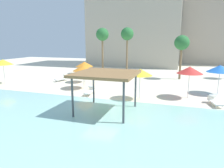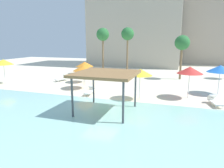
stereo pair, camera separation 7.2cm
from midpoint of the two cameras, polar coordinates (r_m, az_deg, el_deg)
name	(u,v)px [view 2 (the right image)]	position (r m, az deg, el deg)	size (l,w,h in m)	color
ground_plane	(100,105)	(16.21, -3.16, -5.82)	(80.00, 80.00, 0.00)	beige
lagoon_water	(65,132)	(11.81, -12.85, -12.95)	(44.00, 13.50, 0.04)	#99D1C6
shade_pavilion	(106,75)	(13.97, -1.53, 2.57)	(4.12, 4.12, 2.84)	#42474C
beach_umbrella_yellow_0	(3,62)	(26.66, -28.09, 5.45)	(2.24, 2.24, 2.89)	silver
beach_umbrella_red_1	(190,70)	(18.84, 21.09, 3.64)	(2.20, 2.20, 2.79)	silver
beach_umbrella_orange_2	(85,64)	(24.78, -7.58, 5.53)	(2.09, 2.09, 2.52)	silver
beach_umbrella_orange_3	(84,68)	(21.45, -7.84, 4.51)	(2.27, 2.27, 2.53)	silver
beach_umbrella_yellow_4	(140,72)	(17.34, 8.00, 3.31)	(2.08, 2.08, 2.66)	silver
beach_umbrella_blue_5	(220,69)	(21.40, 28.18, 3.81)	(2.39, 2.39, 2.77)	silver
lounge_chair_0	(63,78)	(26.56, -13.60, 1.59)	(1.19, 1.99, 0.74)	white
lounge_chair_2	(90,91)	(19.43, -6.07, -1.86)	(0.86, 1.96, 0.74)	white
lounge_chair_3	(215,101)	(17.99, 26.90, -4.22)	(1.02, 1.98, 0.74)	white
palm_tree_1	(182,44)	(28.06, 19.14, 10.64)	(1.90, 1.90, 5.70)	brown
palm_tree_2	(128,35)	(31.23, 4.46, 13.48)	(1.90, 1.90, 6.96)	brown
palm_tree_3	(103,36)	(31.03, -2.53, 13.38)	(1.90, 1.90, 6.88)	brown
hotel_block_0	(137,15)	(44.39, 6.99, 18.76)	(17.78, 11.50, 20.61)	#B2A893
hotel_block_1	(215,16)	(52.64, 27.02, 16.50)	(17.49, 10.71, 20.60)	#9E9384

